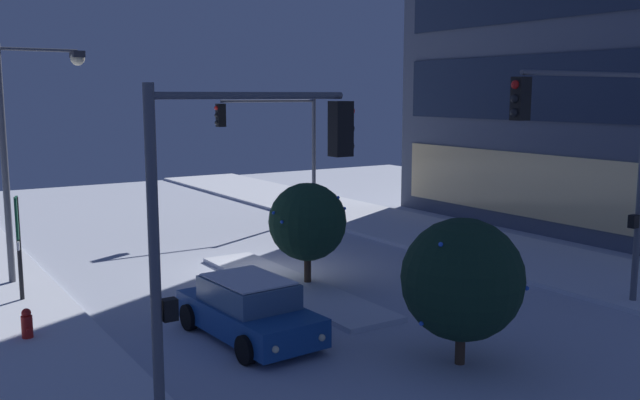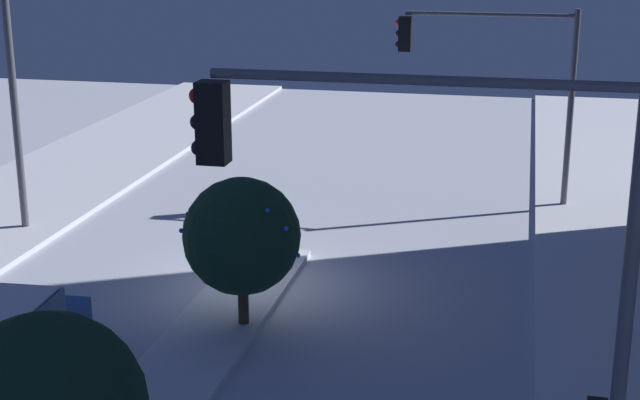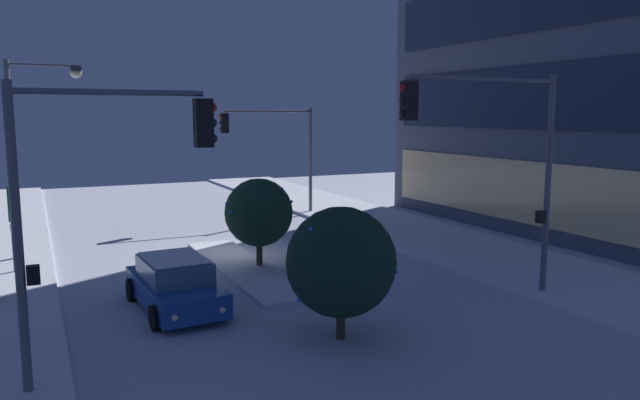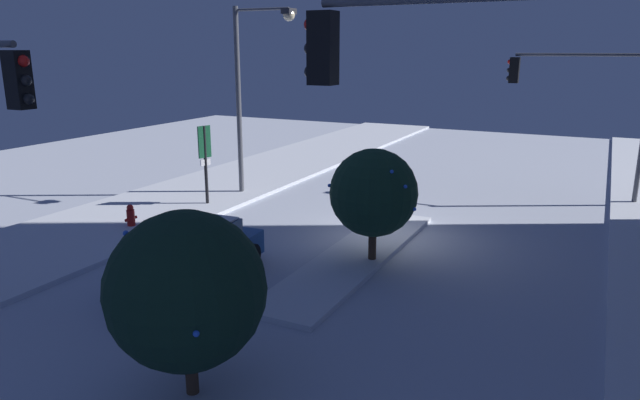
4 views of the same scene
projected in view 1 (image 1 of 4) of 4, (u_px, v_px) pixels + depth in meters
ground at (261, 271)px, 23.34m from camera, size 52.00×52.00×0.00m
curb_strip_far at (456, 240)px, 28.04m from camera, size 52.00×5.20×0.14m
median_strip at (290, 285)px, 21.37m from camera, size 9.00×1.80×0.14m
car_near at (249, 310)px, 16.85m from camera, size 4.44×2.23×1.49m
traffic_light_corner_far_left at (275, 134)px, 31.85m from camera, size 0.32×5.15×5.76m
traffic_light_corner_near_right at (238, 199)px, 11.73m from camera, size 0.32×3.95×6.03m
traffic_light_corner_far_right at (598, 147)px, 17.90m from camera, size 0.32×5.32×6.55m
street_lamp_arched at (28, 129)px, 21.22m from camera, size 0.56×2.62×7.34m
fire_hydrant at (27, 326)px, 16.54m from camera, size 0.48×0.26×0.85m
parking_info_sign at (18, 236)px, 19.41m from camera, size 0.55×0.19×3.05m
decorated_tree_median at (307, 222)px, 21.24m from camera, size 2.38×2.41×3.21m
decorated_tree_left_of_median at (462, 279)px, 15.05m from camera, size 2.72×2.67×3.24m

